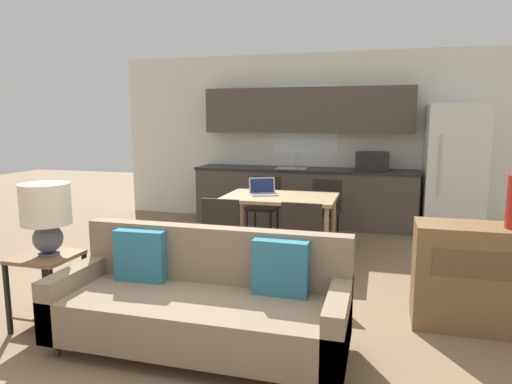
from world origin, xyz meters
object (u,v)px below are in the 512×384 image
object	(u,v)px
couch	(203,303)
laptop	(263,190)
dining_table	(280,201)
dining_chair_far_left	(264,204)
credenza	(492,278)
dining_chair_near_left	(224,231)
refrigerator	(454,170)
table_lamp	(46,211)
side_table	(47,279)
dining_chair_far_right	(324,208)
dining_chair_near_right	(303,237)

from	to	relation	value
couch	laptop	size ratio (longest dim) A/B	5.26
dining_table	laptop	distance (m)	0.26
dining_chair_far_left	laptop	bearing A→B (deg)	-73.01
couch	credenza	bearing A→B (deg)	22.77
dining_chair_near_left	refrigerator	bearing A→B (deg)	-135.37
dining_table	table_lamp	bearing A→B (deg)	-120.42
side_table	laptop	world-z (taller)	laptop
dining_chair_far_left	laptop	world-z (taller)	laptop
couch	dining_chair_far_right	world-z (taller)	dining_chair_far_right
dining_chair_near_right	side_table	bearing A→B (deg)	40.71
dining_chair_near_right	dining_chair_far_right	distance (m)	1.59
couch	refrigerator	bearing A→B (deg)	61.37
table_lamp	credenza	bearing A→B (deg)	14.70
dining_chair_far_right	dining_table	bearing A→B (deg)	-111.15
table_lamp	dining_table	bearing A→B (deg)	59.58
dining_chair_far_left	couch	bearing A→B (deg)	-80.21
couch	side_table	world-z (taller)	couch
refrigerator	dining_chair_near_left	bearing A→B (deg)	-135.06
table_lamp	credenza	world-z (taller)	table_lamp
refrigerator	table_lamp	distance (m)	5.36
dining_chair_far_left	dining_chair_near_left	world-z (taller)	same
dining_chair_near_right	dining_chair_near_left	world-z (taller)	same
refrigerator	dining_chair_far_left	size ratio (longest dim) A/B	2.19
credenza	dining_chair_far_right	xyz separation A→B (m)	(-1.60, 2.20, 0.07)
dining_chair_near_right	laptop	world-z (taller)	laptop
side_table	dining_chair_far_left	bearing A→B (deg)	73.02
couch	dining_chair_far_right	size ratio (longest dim) A/B	2.45
refrigerator	table_lamp	bearing A→B (deg)	-130.85
credenza	dining_chair_far_left	xyz separation A→B (m)	(-2.44, 2.27, 0.07)
dining_chair_near_right	dining_chair_near_left	size ratio (longest dim) A/B	1.00
dining_table	dining_chair_near_right	bearing A→B (deg)	-63.12
table_lamp	dining_chair_near_left	world-z (taller)	table_lamp
table_lamp	refrigerator	bearing A→B (deg)	49.15
table_lamp	credenza	xyz separation A→B (m)	(3.39, 0.89, -0.53)
table_lamp	dining_chair_far_right	distance (m)	3.60
laptop	table_lamp	bearing A→B (deg)	-142.67
refrigerator	credenza	distance (m)	3.21
dining_chair_near_right	laptop	bearing A→B (deg)	-52.46
dining_chair_near_right	laptop	xyz separation A→B (m)	(-0.64, 0.86, 0.32)
refrigerator	dining_chair_far_left	distance (m)	2.75
dining_table	side_table	size ratio (longest dim) A/B	2.22
side_table	dining_chair_near_right	world-z (taller)	dining_chair_near_right
refrigerator	couch	xyz separation A→B (m)	(-2.21, -4.05, -0.61)
refrigerator	couch	bearing A→B (deg)	-118.63
dining_chair_far_right	dining_chair_near_left	distance (m)	1.80
laptop	dining_chair_far_right	bearing A→B (deg)	21.24
couch	credenza	distance (m)	2.27
dining_chair_near_right	dining_chair_far_right	bearing A→B (deg)	-89.51
couch	table_lamp	world-z (taller)	table_lamp
dining_chair_near_left	laptop	bearing A→B (deg)	-103.24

